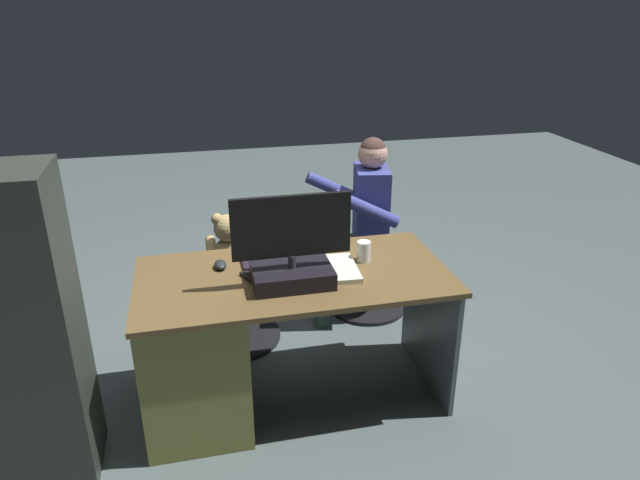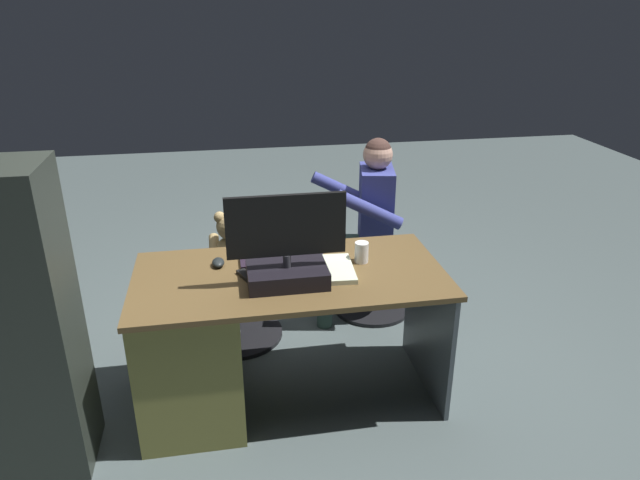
{
  "view_description": "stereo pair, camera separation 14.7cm",
  "coord_description": "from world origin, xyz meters",
  "px_view_note": "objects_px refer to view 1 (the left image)",
  "views": [
    {
      "loc": [
        0.43,
        2.79,
        1.94
      ],
      "look_at": [
        -0.2,
        0.04,
        0.74
      ],
      "focal_mm": 32.23,
      "sensor_mm": 36.0,
      "label": 1
    },
    {
      "loc": [
        0.29,
        2.82,
        1.94
      ],
      "look_at": [
        -0.2,
        0.04,
        0.74
      ],
      "focal_mm": 32.23,
      "sensor_mm": 36.0,
      "label": 2
    }
  ],
  "objects_px": {
    "monitor": "(292,258)",
    "office_chair_teddy": "(232,301)",
    "visitor_chair": "(368,272)",
    "keyboard": "(285,261)",
    "desk": "(216,343)",
    "computer_mouse": "(220,265)",
    "cup": "(364,251)",
    "person": "(358,215)",
    "teddy_bear": "(229,245)",
    "tv_remote": "(251,278)"
  },
  "relations": [
    {
      "from": "monitor",
      "to": "office_chair_teddy",
      "type": "distance_m",
      "value": 0.97
    },
    {
      "from": "visitor_chair",
      "to": "keyboard",
      "type": "bearing_deg",
      "value": 45.39
    },
    {
      "from": "desk",
      "to": "visitor_chair",
      "type": "height_order",
      "value": "desk"
    },
    {
      "from": "computer_mouse",
      "to": "visitor_chair",
      "type": "distance_m",
      "value": 1.28
    },
    {
      "from": "monitor",
      "to": "cup",
      "type": "xyz_separation_m",
      "value": [
        -0.39,
        -0.16,
        -0.08
      ]
    },
    {
      "from": "monitor",
      "to": "computer_mouse",
      "type": "xyz_separation_m",
      "value": [
        0.31,
        -0.24,
        -0.11
      ]
    },
    {
      "from": "desk",
      "to": "person",
      "type": "distance_m",
      "value": 1.28
    },
    {
      "from": "monitor",
      "to": "computer_mouse",
      "type": "height_order",
      "value": "monitor"
    },
    {
      "from": "keyboard",
      "to": "office_chair_teddy",
      "type": "bearing_deg",
      "value": -63.9
    },
    {
      "from": "office_chair_teddy",
      "to": "teddy_bear",
      "type": "distance_m",
      "value": 0.36
    },
    {
      "from": "cup",
      "to": "visitor_chair",
      "type": "height_order",
      "value": "cup"
    },
    {
      "from": "cup",
      "to": "tv_remote",
      "type": "bearing_deg",
      "value": 8.4
    },
    {
      "from": "keyboard",
      "to": "cup",
      "type": "relative_size",
      "value": 4.05
    },
    {
      "from": "computer_mouse",
      "to": "visitor_chair",
      "type": "xyz_separation_m",
      "value": [
        -0.98,
        -0.67,
        -0.47
      ]
    },
    {
      "from": "teddy_bear",
      "to": "desk",
      "type": "bearing_deg",
      "value": 78.79
    },
    {
      "from": "keyboard",
      "to": "tv_remote",
      "type": "relative_size",
      "value": 2.8
    },
    {
      "from": "keyboard",
      "to": "cup",
      "type": "bearing_deg",
      "value": 169.78
    },
    {
      "from": "office_chair_teddy",
      "to": "computer_mouse",
      "type": "bearing_deg",
      "value": 81.42
    },
    {
      "from": "monitor",
      "to": "cup",
      "type": "relative_size",
      "value": 5.21
    },
    {
      "from": "visitor_chair",
      "to": "person",
      "type": "relative_size",
      "value": 0.44
    },
    {
      "from": "keyboard",
      "to": "person",
      "type": "bearing_deg",
      "value": -131.4
    },
    {
      "from": "desk",
      "to": "visitor_chair",
      "type": "distance_m",
      "value": 1.32
    },
    {
      "from": "person",
      "to": "visitor_chair",
      "type": "bearing_deg",
      "value": -168.87
    },
    {
      "from": "keyboard",
      "to": "teddy_bear",
      "type": "xyz_separation_m",
      "value": [
        0.24,
        -0.51,
        -0.11
      ]
    },
    {
      "from": "teddy_bear",
      "to": "visitor_chair",
      "type": "bearing_deg",
      "value": -169.65
    },
    {
      "from": "cup",
      "to": "teddy_bear",
      "type": "distance_m",
      "value": 0.87
    },
    {
      "from": "keyboard",
      "to": "person",
      "type": "distance_m",
      "value": 0.88
    },
    {
      "from": "monitor",
      "to": "computer_mouse",
      "type": "bearing_deg",
      "value": -37.25
    },
    {
      "from": "computer_mouse",
      "to": "teddy_bear",
      "type": "height_order",
      "value": "teddy_bear"
    },
    {
      "from": "tv_remote",
      "to": "person",
      "type": "xyz_separation_m",
      "value": [
        -0.77,
        -0.81,
        -0.05
      ]
    },
    {
      "from": "desk",
      "to": "computer_mouse",
      "type": "bearing_deg",
      "value": -110.63
    },
    {
      "from": "office_chair_teddy",
      "to": "teddy_bear",
      "type": "relative_size",
      "value": 1.54
    },
    {
      "from": "tv_remote",
      "to": "monitor",
      "type": "bearing_deg",
      "value": 134.68
    },
    {
      "from": "office_chair_teddy",
      "to": "visitor_chair",
      "type": "height_order",
      "value": "same"
    },
    {
      "from": "monitor",
      "to": "teddy_bear",
      "type": "distance_m",
      "value": 0.81
    },
    {
      "from": "tv_remote",
      "to": "person",
      "type": "height_order",
      "value": "person"
    },
    {
      "from": "office_chair_teddy",
      "to": "teddy_bear",
      "type": "xyz_separation_m",
      "value": [
        0.0,
        -0.01,
        0.36
      ]
    },
    {
      "from": "desk",
      "to": "office_chair_teddy",
      "type": "distance_m",
      "value": 0.66
    },
    {
      "from": "tv_remote",
      "to": "teddy_bear",
      "type": "distance_m",
      "value": 0.68
    },
    {
      "from": "monitor",
      "to": "teddy_bear",
      "type": "bearing_deg",
      "value": -72.09
    },
    {
      "from": "office_chair_teddy",
      "to": "visitor_chair",
      "type": "distance_m",
      "value": 0.93
    },
    {
      "from": "desk",
      "to": "visitor_chair",
      "type": "xyz_separation_m",
      "value": [
        -1.04,
        -0.81,
        -0.12
      ]
    },
    {
      "from": "keyboard",
      "to": "computer_mouse",
      "type": "relative_size",
      "value": 4.38
    },
    {
      "from": "keyboard",
      "to": "computer_mouse",
      "type": "distance_m",
      "value": 0.32
    },
    {
      "from": "teddy_bear",
      "to": "tv_remote",
      "type": "bearing_deg",
      "value": 94.98
    },
    {
      "from": "desk",
      "to": "keyboard",
      "type": "height_order",
      "value": "keyboard"
    },
    {
      "from": "office_chair_teddy",
      "to": "person",
      "type": "bearing_deg",
      "value": -168.87
    },
    {
      "from": "cup",
      "to": "person",
      "type": "xyz_separation_m",
      "value": [
        -0.19,
        -0.73,
        -0.09
      ]
    },
    {
      "from": "person",
      "to": "desk",
      "type": "bearing_deg",
      "value": 39.89
    },
    {
      "from": "keyboard",
      "to": "visitor_chair",
      "type": "height_order",
      "value": "keyboard"
    }
  ]
}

